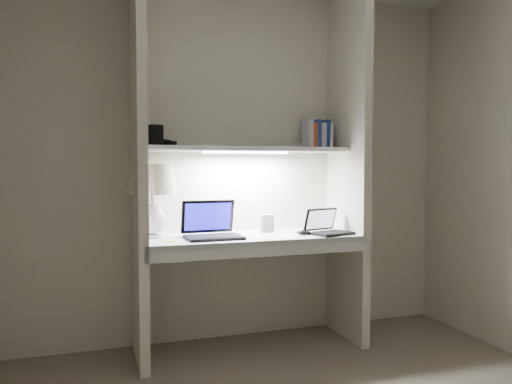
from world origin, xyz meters
name	(u,v)px	position (x,y,z in m)	size (l,w,h in m)	color
back_wall	(239,164)	(0.00, 1.50, 1.25)	(3.20, 0.01, 2.50)	beige
alcove_panel_left	(139,164)	(-0.73, 1.23, 1.25)	(0.06, 0.55, 2.50)	beige
alcove_panel_right	(348,164)	(0.73, 1.23, 1.25)	(0.06, 0.55, 2.50)	beige
desk	(251,238)	(0.00, 1.23, 0.75)	(1.40, 0.55, 0.04)	white
desk_apron	(263,249)	(0.00, 0.96, 0.72)	(1.46, 0.03, 0.10)	silver
shelf	(246,149)	(0.00, 1.32, 1.35)	(1.40, 0.36, 0.03)	silver
strip_light	(246,152)	(0.00, 1.32, 1.33)	(0.60, 0.04, 0.01)	white
table_lamp	(152,188)	(-0.64, 1.31, 1.09)	(0.33, 0.33, 0.48)	white
laptop_main	(212,229)	(-0.27, 1.20, 0.82)	(0.37, 0.32, 0.24)	black
laptop_netbook	(328,228)	(0.52, 1.12, 0.81)	(0.32, 0.30, 0.17)	black
speaker	(267,223)	(0.16, 1.34, 0.83)	(0.09, 0.06, 0.13)	silver
mouse	(303,232)	(0.34, 1.13, 0.79)	(0.09, 0.06, 0.03)	black
cable_coil	(233,235)	(-0.12, 1.22, 0.78)	(0.09, 0.09, 0.01)	black
sticky_note	(170,241)	(-0.55, 1.13, 0.77)	(0.08, 0.08, 0.00)	gold
book_row	(317,135)	(0.56, 1.37, 1.46)	(0.19, 0.14, 0.21)	white
shelf_box	(156,135)	(-0.61, 1.33, 1.43)	(0.08, 0.06, 0.14)	black
shelf_gadget	(165,143)	(-0.54, 1.38, 1.39)	(0.11, 0.08, 0.05)	black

